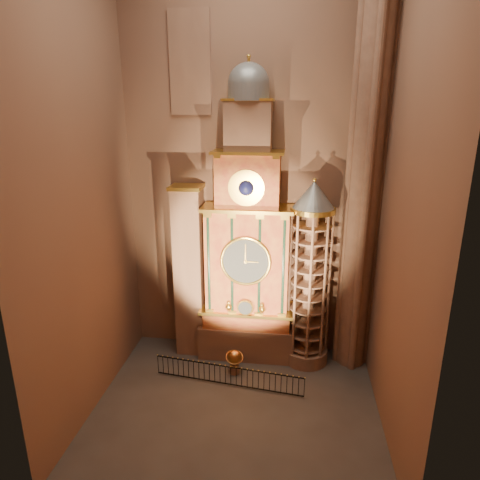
# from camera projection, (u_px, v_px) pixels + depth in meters

# --- Properties ---
(floor) EXTENTS (14.00, 14.00, 0.00)m
(floor) POSITION_uv_depth(u_px,v_px,m) (236.00, 407.00, 21.29)
(floor) COLOR #383330
(floor) RESTS_ON ground
(wall_back) EXTENTS (22.00, 0.00, 22.00)m
(wall_back) POSITION_uv_depth(u_px,v_px,m) (250.00, 169.00, 23.68)
(wall_back) COLOR #866048
(wall_back) RESTS_ON floor
(wall_left) EXTENTS (0.00, 22.00, 22.00)m
(wall_left) POSITION_uv_depth(u_px,v_px,m) (78.00, 185.00, 18.84)
(wall_left) COLOR #866048
(wall_left) RESTS_ON floor
(wall_right) EXTENTS (0.00, 22.00, 22.00)m
(wall_right) POSITION_uv_depth(u_px,v_px,m) (408.00, 193.00, 17.16)
(wall_right) COLOR #866048
(wall_right) RESTS_ON floor
(astronomical_clock) EXTENTS (5.60, 2.41, 16.70)m
(astronomical_clock) POSITION_uv_depth(u_px,v_px,m) (248.00, 249.00, 23.99)
(astronomical_clock) COLOR #8C634C
(astronomical_clock) RESTS_ON floor
(portrait_tower) EXTENTS (1.80, 1.60, 10.20)m
(portrait_tower) POSITION_uv_depth(u_px,v_px,m) (190.00, 271.00, 24.87)
(portrait_tower) COLOR #8C634C
(portrait_tower) RESTS_ON floor
(stair_turret) EXTENTS (2.50, 2.50, 10.80)m
(stair_turret) POSITION_uv_depth(u_px,v_px,m) (310.00, 277.00, 23.74)
(stair_turret) COLOR #8C634C
(stair_turret) RESTS_ON floor
(gothic_pier) EXTENTS (2.04, 2.04, 22.00)m
(gothic_pier) POSITION_uv_depth(u_px,v_px,m) (366.00, 174.00, 22.00)
(gothic_pier) COLOR #8C634C
(gothic_pier) RESTS_ON floor
(stained_glass_window) EXTENTS (2.20, 0.14, 5.20)m
(stained_glass_window) POSITION_uv_depth(u_px,v_px,m) (190.00, 63.00, 22.34)
(stained_glass_window) COLOR navy
(stained_glass_window) RESTS_ON wall_back
(celestial_globe) EXTENTS (1.21, 1.17, 1.42)m
(celestial_globe) POSITION_uv_depth(u_px,v_px,m) (234.00, 360.00, 23.79)
(celestial_globe) COLOR #8C634C
(celestial_globe) RESTS_ON floor
(iron_railing) EXTENTS (8.05, 1.12, 1.12)m
(iron_railing) POSITION_uv_depth(u_px,v_px,m) (228.00, 376.00, 22.79)
(iron_railing) COLOR black
(iron_railing) RESTS_ON floor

